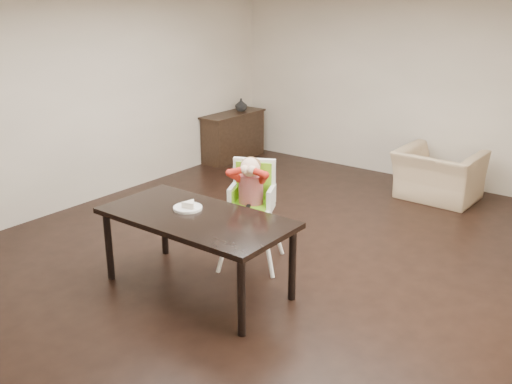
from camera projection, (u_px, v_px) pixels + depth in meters
ground at (275, 255)px, 6.15m from camera, size 7.00×7.00×0.00m
room_walls at (278, 82)px, 5.54m from camera, size 6.02×7.02×2.71m
dining_table at (196, 223)px, 5.22m from camera, size 1.80×0.90×0.75m
high_chair at (251, 189)px, 5.73m from camera, size 0.63×0.63×1.14m
plate at (188, 207)px, 5.33m from camera, size 0.32×0.32×0.08m
armchair at (439, 167)px, 7.70m from camera, size 1.07×0.72×0.91m
sideboard at (233, 136)px, 9.63m from camera, size 0.44×1.26×0.79m
vase at (241, 105)px, 9.64m from camera, size 0.22×0.23×0.20m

